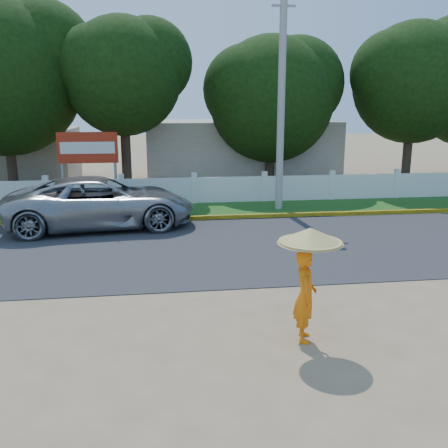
# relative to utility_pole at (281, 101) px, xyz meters

# --- Properties ---
(ground) EXTENTS (120.00, 120.00, 0.00)m
(ground) POSITION_rel_utility_pole_xyz_m (-3.24, -9.56, -4.19)
(ground) COLOR #9E8460
(ground) RESTS_ON ground
(road) EXTENTS (60.00, 7.00, 0.02)m
(road) POSITION_rel_utility_pole_xyz_m (-3.24, -5.06, -4.18)
(road) COLOR #38383A
(road) RESTS_ON ground
(grass_verge) EXTENTS (60.00, 3.50, 0.03)m
(grass_verge) POSITION_rel_utility_pole_xyz_m (-3.24, 0.19, -4.18)
(grass_verge) COLOR #2D601E
(grass_verge) RESTS_ON ground
(curb) EXTENTS (40.00, 0.18, 0.16)m
(curb) POSITION_rel_utility_pole_xyz_m (-3.24, -1.51, -4.11)
(curb) COLOR yellow
(curb) RESTS_ON ground
(fence) EXTENTS (40.00, 0.10, 1.10)m
(fence) POSITION_rel_utility_pole_xyz_m (-3.24, 1.64, -3.64)
(fence) COLOR silver
(fence) RESTS_ON ground
(building_near) EXTENTS (10.00, 6.00, 3.20)m
(building_near) POSITION_rel_utility_pole_xyz_m (-0.24, 8.44, -2.59)
(building_near) COLOR #B7AD99
(building_near) RESTS_ON ground
(utility_pole) EXTENTS (0.28, 0.28, 8.38)m
(utility_pole) POSITION_rel_utility_pole_xyz_m (0.00, 0.00, 0.00)
(utility_pole) COLOR #979794
(utility_pole) RESTS_ON ground
(vehicle) EXTENTS (6.50, 3.54, 1.73)m
(vehicle) POSITION_rel_utility_pole_xyz_m (-6.67, -2.13, -3.33)
(vehicle) COLOR #96999D
(vehicle) RESTS_ON ground
(monk_with_parasol) EXTENTS (1.13, 1.13, 2.06)m
(monk_with_parasol) POSITION_rel_utility_pole_xyz_m (-2.27, -11.13, -2.85)
(monk_with_parasol) COLOR orange
(monk_with_parasol) RESTS_ON ground
(billboard) EXTENTS (2.50, 0.13, 2.95)m
(billboard) POSITION_rel_utility_pole_xyz_m (-7.64, 2.73, -2.05)
(billboard) COLOR gray
(billboard) RESTS_ON ground
(tree_row) EXTENTS (39.63, 7.62, 8.94)m
(tree_row) POSITION_rel_utility_pole_xyz_m (0.83, 4.77, 0.78)
(tree_row) COLOR #473828
(tree_row) RESTS_ON ground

